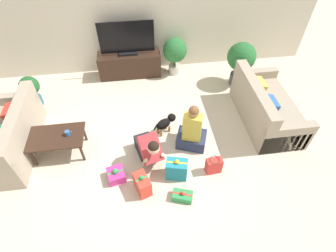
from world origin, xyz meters
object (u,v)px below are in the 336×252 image
at_px(sofa_left, 8,138).
at_px(mug, 68,133).
at_px(tv, 127,40).
at_px(gift_bag_a, 214,166).
at_px(gift_box_d, 182,196).
at_px(potted_plant_corner_left, 30,89).
at_px(person_sitting, 192,132).
at_px(potted_plant_back_right, 175,52).
at_px(gift_box_b, 142,184).
at_px(person_kneeling, 149,148).
at_px(gift_box_c, 177,169).
at_px(coffee_table, 57,138).
at_px(dog, 166,122).
at_px(tv_console, 130,65).
at_px(gift_box_a, 116,175).
at_px(potted_plant_corner_right, 241,59).
at_px(sofa_right, 265,108).

distance_m(sofa_left, mug, 1.11).
bearing_deg(tv, gift_bag_a, -66.86).
bearing_deg(gift_box_d, potted_plant_corner_left, 136.19).
xyz_separation_m(potted_plant_corner_left, person_sitting, (3.07, -1.56, -0.06)).
height_order(potted_plant_back_right, gift_box_d, potted_plant_back_right).
xyz_separation_m(potted_plant_back_right, gift_bag_a, (0.21, -2.95, -0.41)).
distance_m(gift_box_b, gift_box_d, 0.65).
distance_m(person_kneeling, gift_box_c, 0.59).
bearing_deg(mug, coffee_table, -178.76).
relative_size(coffee_table, dog, 1.99).
xyz_separation_m(tv_console, gift_box_b, (0.08, -3.20, -0.12)).
xyz_separation_m(potted_plant_back_right, gift_box_c, (-0.42, -2.96, -0.38)).
xyz_separation_m(dog, gift_box_a, (-0.96, -0.95, -0.14)).
xyz_separation_m(person_kneeling, gift_box_b, (-0.15, -0.57, -0.17)).
height_order(person_sitting, mug, person_sitting).
bearing_deg(gift_box_a, mug, 137.78).
bearing_deg(gift_box_b, coffee_table, 145.21).
height_order(potted_plant_back_right, gift_box_b, potted_plant_back_right).
bearing_deg(potted_plant_corner_left, gift_box_b, -48.33).
bearing_deg(potted_plant_corner_right, gift_box_a, -140.99).
xyz_separation_m(dog, gift_box_d, (0.07, -1.47, -0.17)).
bearing_deg(person_sitting, coffee_table, 16.52).
bearing_deg(potted_plant_corner_left, gift_box_d, -43.81).
distance_m(potted_plant_back_right, dog, 2.00).
bearing_deg(potted_plant_back_right, mug, -134.99).
bearing_deg(potted_plant_corner_left, gift_bag_a, -33.25).
relative_size(coffee_table, gift_box_d, 2.62).
bearing_deg(potted_plant_back_right, gift_box_a, -116.20).
bearing_deg(gift_box_d, sofa_right, 38.78).
relative_size(potted_plant_corner_right, gift_box_b, 2.64).
bearing_deg(tv_console, coffee_table, -120.59).
relative_size(potted_plant_back_right, gift_box_a, 2.59).
bearing_deg(tv, sofa_right, -36.39).
bearing_deg(coffee_table, sofa_left, 168.40).
height_order(sofa_left, gift_box_b, sofa_left).
bearing_deg(gift_box_d, gift_box_b, 159.08).
bearing_deg(potted_plant_back_right, gift_box_c, -98.00).
bearing_deg(potted_plant_back_right, coffee_table, -137.57).
bearing_deg(potted_plant_corner_right, tv, 164.64).
relative_size(potted_plant_corner_right, gift_box_c, 2.40).
xyz_separation_m(sofa_left, gift_box_d, (2.87, -1.38, -0.24)).
xyz_separation_m(dog, gift_box_b, (-0.53, -1.24, -0.07)).
distance_m(tv, potted_plant_back_right, 1.12).
distance_m(tv, potted_plant_corner_right, 2.54).
bearing_deg(coffee_table, gift_box_c, -21.35).
relative_size(tv_console, gift_box_a, 4.19).
bearing_deg(gift_box_b, gift_box_d, -20.92).
bearing_deg(dog, tv_console, -13.65).
distance_m(person_sitting, gift_bag_a, 0.70).
bearing_deg(tv_console, person_sitting, -66.69).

